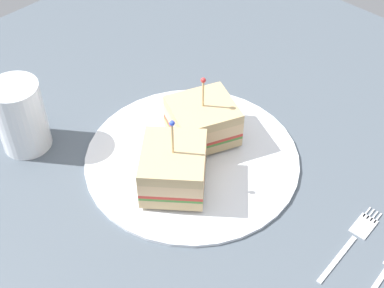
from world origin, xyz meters
The scene contains 6 objects.
ground_plane centered at (0.00, 0.00, -1.00)cm, with size 102.33×102.33×2.00cm, color #4C5660.
plate centered at (0.00, 0.00, 0.46)cm, with size 29.44×29.44×0.92cm, color white.
sandwich_half_front centered at (-1.90, 5.35, 3.76)cm, with size 11.91×12.04×10.80cm.
sandwich_half_back centered at (1.63, -3.81, 3.67)cm, with size 10.83×11.18×10.13cm.
drink_glass centered at (18.91, 13.91, 4.50)cm, with size 6.80×6.80×10.29cm.
fork centered at (-23.31, -4.51, 0.18)cm, with size 2.39×13.26×0.35cm.
Camera 1 is at (-36.35, 37.74, 54.14)cm, focal length 51.06 mm.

